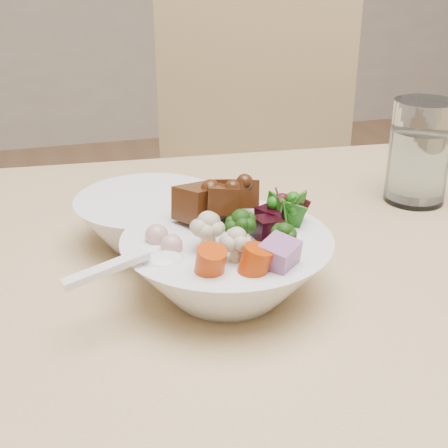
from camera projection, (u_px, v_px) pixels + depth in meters
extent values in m
cube|color=tan|center=(249.00, 237.00, 1.31)|extent=(0.56, 0.56, 0.04)
cube|color=tan|center=(255.00, 102.00, 1.39)|extent=(0.42, 0.19, 0.48)
cylinder|color=tan|center=(151.00, 383.00, 1.25)|extent=(0.03, 0.03, 0.44)
cylinder|color=tan|center=(336.00, 393.00, 1.23)|extent=(0.03, 0.03, 0.44)
cylinder|color=tan|center=(179.00, 289.00, 1.59)|extent=(0.03, 0.03, 0.44)
cylinder|color=tan|center=(324.00, 296.00, 1.56)|extent=(0.03, 0.03, 0.44)
sphere|color=black|center=(241.00, 232.00, 0.58)|extent=(0.03, 0.03, 0.03)
sphere|color=beige|center=(208.00, 237.00, 0.57)|extent=(0.04, 0.04, 0.04)
cube|color=black|center=(272.00, 220.00, 0.61)|extent=(0.03, 0.03, 0.02)
cube|color=#90578D|center=(279.00, 256.00, 0.54)|extent=(0.04, 0.05, 0.03)
cylinder|color=#CE4005|center=(210.00, 263.00, 0.53)|extent=(0.03, 0.03, 0.03)
sphere|color=tan|center=(171.00, 245.00, 0.57)|extent=(0.02, 0.02, 0.02)
ellipsoid|color=white|center=(163.00, 261.00, 0.55)|extent=(0.05, 0.04, 0.01)
cube|color=white|center=(106.00, 269.00, 0.53)|extent=(0.08, 0.03, 0.02)
cylinder|color=silver|center=(419.00, 152.00, 0.81)|extent=(0.08, 0.08, 0.14)
cylinder|color=silver|center=(418.00, 164.00, 0.81)|extent=(0.07, 0.07, 0.09)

